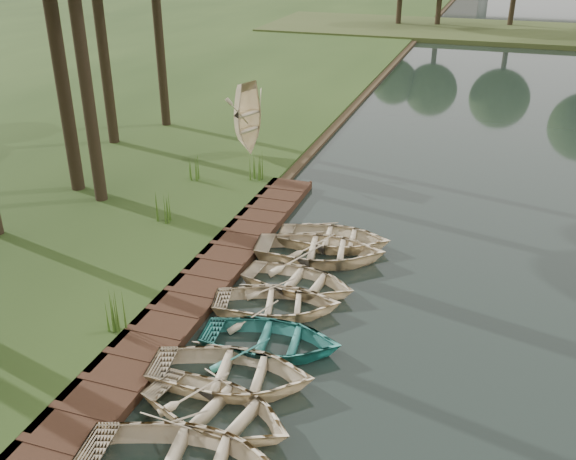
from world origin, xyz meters
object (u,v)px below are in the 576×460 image
(rowboat_1, at_px, (218,407))
(rowboat_2, at_px, (231,370))
(boardwalk, at_px, (206,280))
(stored_rowboat, at_px, (249,147))
(rowboat_0, at_px, (182,459))

(rowboat_1, bearing_deg, rowboat_2, 20.88)
(rowboat_2, bearing_deg, rowboat_1, -179.81)
(boardwalk, distance_m, stored_rowboat, 10.65)
(rowboat_0, xyz_separation_m, stored_rowboat, (-5.38, 16.94, 0.17))
(rowboat_1, height_order, rowboat_2, rowboat_2)
(boardwalk, height_order, rowboat_2, rowboat_2)
(rowboat_1, relative_size, rowboat_2, 0.91)
(boardwalk, bearing_deg, rowboat_1, -62.38)
(rowboat_1, bearing_deg, stored_rowboat, 31.01)
(boardwalk, relative_size, stored_rowboat, 5.02)
(rowboat_0, bearing_deg, boardwalk, 13.80)
(rowboat_1, bearing_deg, boardwalk, 39.24)
(stored_rowboat, bearing_deg, rowboat_2, -140.09)
(rowboat_0, xyz_separation_m, rowboat_1, (0.03, 1.57, -0.06))
(rowboat_0, distance_m, rowboat_2, 2.74)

